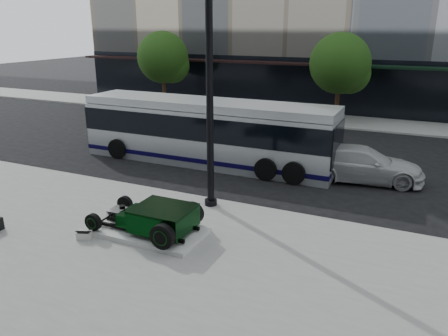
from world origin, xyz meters
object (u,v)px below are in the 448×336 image
at_px(transit_bus, 207,131).
at_px(white_sedan, 361,164).
at_px(hot_rod, 157,218).
at_px(lamppost, 210,102).

relative_size(transit_bus, white_sedan, 2.45).
relative_size(hot_rod, transit_bus, 0.27).
distance_m(lamppost, white_sedan, 7.48).
xyz_separation_m(hot_rod, white_sedan, (4.80, 8.01, 0.02)).
relative_size(lamppost, transit_bus, 0.65).
xyz_separation_m(transit_bus, white_sedan, (6.99, 0.34, -0.77)).
bearing_deg(hot_rod, transit_bus, 105.93).
relative_size(lamppost, white_sedan, 1.60).
bearing_deg(transit_bus, white_sedan, 2.76).
xyz_separation_m(lamppost, white_sedan, (4.40, 5.21, -3.07)).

